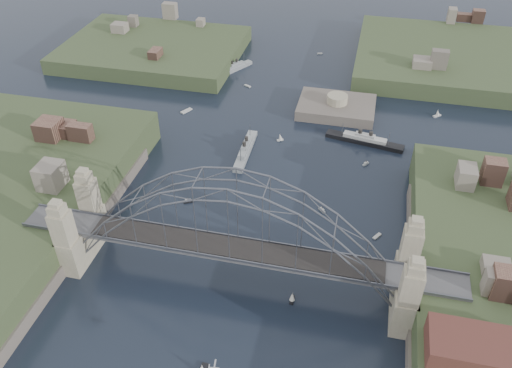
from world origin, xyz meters
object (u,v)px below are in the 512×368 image
at_px(wharf_shed, 496,353).
at_px(naval_cruiser_near, 245,150).
at_px(bridge, 233,233).
at_px(fort_island, 336,113).
at_px(ocean_liner, 364,140).
at_px(naval_cruiser_far, 235,68).

bearing_deg(wharf_shed, naval_cruiser_near, 132.68).
bearing_deg(bridge, wharf_shed, -17.65).
xyz_separation_m(fort_island, ocean_liner, (9.21, -15.00, 1.14)).
bearing_deg(wharf_shed, bridge, 162.35).
bearing_deg(fort_island, ocean_liner, -58.45).
relative_size(fort_island, wharf_shed, 1.10).
xyz_separation_m(naval_cruiser_near, naval_cruiser_far, (-15.53, 47.10, -0.07)).
bearing_deg(wharf_shed, ocean_liner, 108.28).
bearing_deg(naval_cruiser_far, wharf_shed, -56.80).
height_order(wharf_shed, naval_cruiser_far, wharf_shed).
relative_size(bridge, ocean_liner, 3.98).
xyz_separation_m(bridge, naval_cruiser_near, (-8.68, 43.13, -11.46)).
xyz_separation_m(wharf_shed, naval_cruiser_near, (-52.68, 57.13, -9.14)).
distance_m(fort_island, ocean_liner, 17.64).
bearing_deg(naval_cruiser_far, naval_cruiser_near, -71.75).
height_order(naval_cruiser_near, naval_cruiser_far, naval_cruiser_near).
height_order(fort_island, naval_cruiser_far, fort_island).
relative_size(fort_island, ocean_liner, 1.04).
distance_m(fort_island, wharf_shed, 90.48).
distance_m(wharf_shed, naval_cruiser_far, 124.91).
relative_size(fort_island, naval_cruiser_far, 1.57).
height_order(bridge, naval_cruiser_far, bridge).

